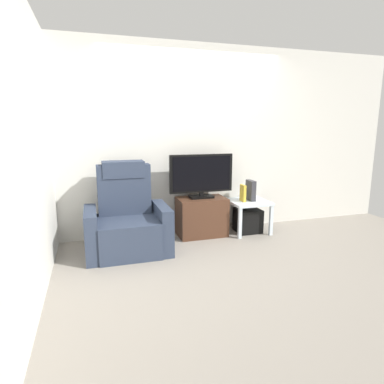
% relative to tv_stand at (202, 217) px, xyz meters
% --- Properties ---
extents(ground_plane, '(6.40, 6.40, 0.00)m').
position_rel_tv_stand_xyz_m(ground_plane, '(-0.04, -0.86, -0.27)').
color(ground_plane, gray).
extents(wall_back, '(6.40, 0.06, 2.60)m').
position_rel_tv_stand_xyz_m(wall_back, '(-0.04, 0.27, 1.03)').
color(wall_back, silver).
rests_on(wall_back, ground).
extents(wall_side, '(0.06, 4.48, 2.60)m').
position_rel_tv_stand_xyz_m(wall_side, '(-1.92, -0.86, 1.03)').
color(wall_side, silver).
rests_on(wall_side, ground).
extents(tv_stand, '(0.66, 0.42, 0.53)m').
position_rel_tv_stand_xyz_m(tv_stand, '(0.00, 0.00, 0.00)').
color(tv_stand, '#4C2D1E').
rests_on(tv_stand, ground).
extents(television, '(0.89, 0.20, 0.60)m').
position_rel_tv_stand_xyz_m(television, '(0.00, 0.02, 0.58)').
color(television, black).
rests_on(television, tv_stand).
extents(recliner_armchair, '(0.98, 0.78, 1.08)m').
position_rel_tv_stand_xyz_m(recliner_armchair, '(-1.05, -0.29, 0.11)').
color(recliner_armchair, '#2D384C').
rests_on(recliner_armchair, ground).
extents(side_table, '(0.54, 0.54, 0.46)m').
position_rel_tv_stand_xyz_m(side_table, '(0.69, -0.05, 0.12)').
color(side_table, silver).
rests_on(side_table, ground).
extents(subwoofer_box, '(0.33, 0.33, 0.33)m').
position_rel_tv_stand_xyz_m(subwoofer_box, '(0.69, -0.05, -0.10)').
color(subwoofer_box, black).
rests_on(subwoofer_box, ground).
extents(book_upright, '(0.04, 0.13, 0.24)m').
position_rel_tv_stand_xyz_m(book_upright, '(0.59, -0.07, 0.31)').
color(book_upright, gold).
rests_on(book_upright, side_table).
extents(game_console, '(0.07, 0.20, 0.29)m').
position_rel_tv_stand_xyz_m(game_console, '(0.72, -0.04, 0.34)').
color(game_console, '#333338').
rests_on(game_console, side_table).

